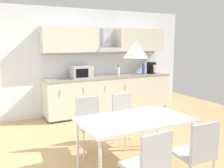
{
  "coord_description": "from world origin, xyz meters",
  "views": [
    {
      "loc": [
        -1.61,
        -3.32,
        1.73
      ],
      "look_at": [
        0.38,
        0.55,
        1.0
      ],
      "focal_mm": 40.0,
      "sensor_mm": 36.0,
      "label": 1
    }
  ],
  "objects_px": {
    "coffee_maker": "(151,68)",
    "chair_far_left": "(89,119)",
    "chair_near_right": "(198,150)",
    "bottle_white": "(118,71)",
    "pendant_lamp": "(136,49)",
    "bottle_blue": "(143,69)",
    "chair_near_left": "(150,162)",
    "microwave": "(81,72)",
    "dining_table": "(135,121)",
    "chair_far_right": "(125,114)"
  },
  "relations": [
    {
      "from": "coffee_maker",
      "to": "chair_far_left",
      "type": "bearing_deg",
      "value": -143.07
    },
    {
      "from": "chair_near_right",
      "to": "bottle_white",
      "type": "bearing_deg",
      "value": 75.54
    },
    {
      "from": "chair_far_left",
      "to": "pendant_lamp",
      "type": "height_order",
      "value": "pendant_lamp"
    },
    {
      "from": "bottle_blue",
      "to": "chair_near_left",
      "type": "bearing_deg",
      "value": -123.21
    },
    {
      "from": "microwave",
      "to": "chair_near_left",
      "type": "height_order",
      "value": "microwave"
    },
    {
      "from": "chair_near_left",
      "to": "bottle_white",
      "type": "bearing_deg",
      "value": 66.14
    },
    {
      "from": "bottle_blue",
      "to": "dining_table",
      "type": "xyz_separation_m",
      "value": [
        -1.97,
        -2.7,
        -0.35
      ]
    },
    {
      "from": "bottle_blue",
      "to": "chair_far_right",
      "type": "relative_size",
      "value": 0.32
    },
    {
      "from": "microwave",
      "to": "bottle_blue",
      "type": "bearing_deg",
      "value": -0.03
    },
    {
      "from": "chair_far_right",
      "to": "chair_near_right",
      "type": "bearing_deg",
      "value": -89.84
    },
    {
      "from": "chair_near_right",
      "to": "bottle_blue",
      "type": "bearing_deg",
      "value": 64.94
    },
    {
      "from": "coffee_maker",
      "to": "pendant_lamp",
      "type": "height_order",
      "value": "pendant_lamp"
    },
    {
      "from": "bottle_blue",
      "to": "chair_near_right",
      "type": "distance_m",
      "value": 3.91
    },
    {
      "from": "coffee_maker",
      "to": "dining_table",
      "type": "distance_m",
      "value": 3.54
    },
    {
      "from": "bottle_white",
      "to": "chair_near_right",
      "type": "relative_size",
      "value": 0.31
    },
    {
      "from": "chair_near_right",
      "to": "pendant_lamp",
      "type": "relative_size",
      "value": 2.72
    },
    {
      "from": "microwave",
      "to": "bottle_white",
      "type": "height_order",
      "value": "microwave"
    },
    {
      "from": "coffee_maker",
      "to": "chair_far_left",
      "type": "relative_size",
      "value": 0.34
    },
    {
      "from": "coffee_maker",
      "to": "chair_near_left",
      "type": "distance_m",
      "value": 4.4
    },
    {
      "from": "bottle_blue",
      "to": "chair_far_left",
      "type": "distance_m",
      "value": 3.02
    },
    {
      "from": "dining_table",
      "to": "chair_near_left",
      "type": "xyz_separation_m",
      "value": [
        -0.33,
        -0.81,
        -0.15
      ]
    },
    {
      "from": "microwave",
      "to": "chair_far_right",
      "type": "distance_m",
      "value": 1.96
    },
    {
      "from": "coffee_maker",
      "to": "bottle_blue",
      "type": "xyz_separation_m",
      "value": [
        -0.26,
        -0.03,
        -0.03
      ]
    },
    {
      "from": "bottle_blue",
      "to": "chair_near_left",
      "type": "distance_m",
      "value": 4.23
    },
    {
      "from": "dining_table",
      "to": "coffee_maker",
      "type": "bearing_deg",
      "value": 50.77
    },
    {
      "from": "chair_far_right",
      "to": "chair_near_left",
      "type": "bearing_deg",
      "value": -111.93
    },
    {
      "from": "microwave",
      "to": "chair_near_right",
      "type": "xyz_separation_m",
      "value": [
        0.09,
        -3.51,
        -0.51
      ]
    },
    {
      "from": "coffee_maker",
      "to": "bottle_blue",
      "type": "bearing_deg",
      "value": -173.91
    },
    {
      "from": "bottle_white",
      "to": "chair_far_left",
      "type": "distance_m",
      "value": 2.55
    },
    {
      "from": "coffee_maker",
      "to": "bottle_white",
      "type": "bearing_deg",
      "value": 178.65
    },
    {
      "from": "chair_far_right",
      "to": "pendant_lamp",
      "type": "xyz_separation_m",
      "value": [
        -0.33,
        -0.81,
        1.11
      ]
    },
    {
      "from": "bottle_white",
      "to": "chair_near_left",
      "type": "height_order",
      "value": "bottle_white"
    },
    {
      "from": "chair_near_right",
      "to": "chair_far_right",
      "type": "bearing_deg",
      "value": 90.16
    },
    {
      "from": "bottle_white",
      "to": "chair_far_right",
      "type": "bearing_deg",
      "value": -115.42
    },
    {
      "from": "microwave",
      "to": "chair_far_left",
      "type": "distance_m",
      "value": 2.04
    },
    {
      "from": "coffee_maker",
      "to": "chair_near_left",
      "type": "xyz_separation_m",
      "value": [
        -2.55,
        -3.54,
        -0.52
      ]
    },
    {
      "from": "chair_far_right",
      "to": "pendant_lamp",
      "type": "bearing_deg",
      "value": -111.88
    },
    {
      "from": "microwave",
      "to": "chair_far_right",
      "type": "xyz_separation_m",
      "value": [
        0.08,
        -1.89,
        -0.51
      ]
    },
    {
      "from": "chair_near_left",
      "to": "chair_far_left",
      "type": "xyz_separation_m",
      "value": [
        0.0,
        1.62,
        0.0
      ]
    },
    {
      "from": "coffee_maker",
      "to": "bottle_blue",
      "type": "distance_m",
      "value": 0.26
    },
    {
      "from": "dining_table",
      "to": "chair_near_left",
      "type": "bearing_deg",
      "value": -111.98
    },
    {
      "from": "chair_near_left",
      "to": "bottle_blue",
      "type": "bearing_deg",
      "value": 56.79
    },
    {
      "from": "bottle_blue",
      "to": "chair_near_right",
      "type": "height_order",
      "value": "bottle_blue"
    },
    {
      "from": "bottle_white",
      "to": "bottle_blue",
      "type": "bearing_deg",
      "value": -3.99
    },
    {
      "from": "coffee_maker",
      "to": "chair_near_left",
      "type": "height_order",
      "value": "coffee_maker"
    },
    {
      "from": "microwave",
      "to": "chair_far_left",
      "type": "relative_size",
      "value": 0.55
    },
    {
      "from": "coffee_maker",
      "to": "bottle_white",
      "type": "relative_size",
      "value": 1.11
    },
    {
      "from": "bottle_blue",
      "to": "microwave",
      "type": "bearing_deg",
      "value": 179.97
    },
    {
      "from": "chair_near_left",
      "to": "chair_far_left",
      "type": "height_order",
      "value": "same"
    },
    {
      "from": "pendant_lamp",
      "to": "dining_table",
      "type": "bearing_deg",
      "value": -75.96
    }
  ]
}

